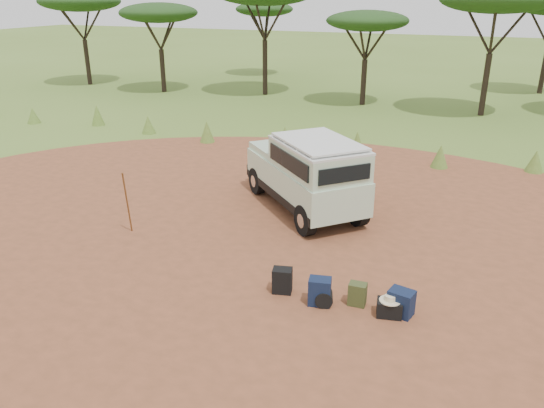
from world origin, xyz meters
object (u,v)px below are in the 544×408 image
at_px(backpack_black, 282,281).
at_px(duffel_navy, 401,303).
at_px(backpack_olive, 357,294).
at_px(backpack_navy, 320,292).
at_px(hard_case, 389,308).
at_px(safari_vehicle, 307,174).
at_px(walking_staff, 127,203).

distance_m(backpack_black, duffel_navy, 2.34).
bearing_deg(backpack_black, backpack_olive, -8.77).
relative_size(backpack_navy, hard_case, 1.21).
relative_size(safari_vehicle, hard_case, 9.39).
height_order(backpack_navy, backpack_olive, backpack_navy).
bearing_deg(backpack_black, safari_vehicle, 89.46).
distance_m(backpack_black, hard_case, 2.16).
height_order(walking_staff, backpack_black, walking_staff).
distance_m(backpack_olive, duffel_navy, 0.83).
distance_m(backpack_black, backpack_olive, 1.51).
bearing_deg(backpack_black, hard_case, -13.95).
height_order(backpack_black, backpack_navy, backpack_navy).
bearing_deg(safari_vehicle, backpack_black, -32.94).
relative_size(walking_staff, backpack_navy, 3.01).
height_order(backpack_black, hard_case, backpack_black).
bearing_deg(backpack_navy, backpack_black, 158.81).
relative_size(safari_vehicle, backpack_navy, 7.76).
bearing_deg(backpack_navy, safari_vehicle, 100.33).
xyz_separation_m(walking_staff, backpack_olive, (6.04, -1.04, -0.59)).
relative_size(safari_vehicle, backpack_black, 8.21).
bearing_deg(backpack_olive, safari_vehicle, 118.52).
distance_m(backpack_black, backpack_navy, 0.84).
xyz_separation_m(walking_staff, backpack_navy, (5.36, -1.29, -0.55)).
bearing_deg(backpack_olive, backpack_black, -177.61).
bearing_deg(duffel_navy, backpack_olive, -168.33).
distance_m(backpack_navy, backpack_olive, 0.73).
xyz_separation_m(backpack_navy, hard_case, (1.33, 0.11, -0.12)).
distance_m(walking_staff, backpack_black, 4.71).
bearing_deg(backpack_olive, duffel_navy, -3.33).
height_order(safari_vehicle, backpack_olive, safari_vehicle).
bearing_deg(walking_staff, hard_case, -33.39).
bearing_deg(walking_staff, duffel_navy, -32.10).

